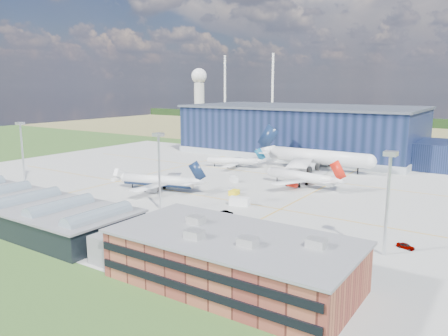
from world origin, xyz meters
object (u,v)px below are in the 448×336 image
at_px(airliner_red, 301,171).
at_px(gse_tug_a, 234,193).
at_px(gse_van_b, 234,179).
at_px(gse_van_c, 321,256).
at_px(light_mast_east, 388,186).
at_px(gse_cart_b, 254,159).
at_px(ops_building, 233,259).
at_px(light_mast_center, 159,159).
at_px(car_a, 406,246).
at_px(gse_van_a, 239,201).
at_px(airstair, 120,176).
at_px(airliner_regional, 233,158).
at_px(light_mast_west, 22,142).
at_px(airliner_navy, 158,175).
at_px(gse_tug_b, 205,227).
at_px(airliner_widebody, 318,149).
at_px(gse_cart_a, 232,190).
at_px(car_b, 226,213).
at_px(hangar, 306,133).

height_order(airliner_red, gse_tug_a, airliner_red).
distance_m(gse_van_b, gse_van_c, 79.18).
relative_size(light_mast_east, gse_cart_b, 6.79).
xyz_separation_m(ops_building, light_mast_center, (-45.01, 30.00, 10.64)).
bearing_deg(car_a, gse_van_a, 93.24).
distance_m(ops_building, airstair, 101.55).
xyz_separation_m(airliner_regional, gse_van_b, (16.73, -25.73, -3.46)).
bearing_deg(airliner_red, car_a, 145.14).
relative_size(light_mast_west, gse_van_a, 3.75).
bearing_deg(airliner_navy, ops_building, 127.91).
height_order(light_mast_west, gse_tug_b, light_mast_west).
xyz_separation_m(gse_tug_b, gse_van_c, (32.85, -3.39, 0.50)).
bearing_deg(airliner_widebody, gse_van_b, -113.64).
relative_size(light_mast_west, light_mast_center, 1.00).
bearing_deg(gse_van_b, airstair, 157.64).
height_order(airliner_navy, gse_van_a, airliner_navy).
distance_m(gse_van_c, car_a, 21.97).
xyz_separation_m(ops_building, light_mast_east, (19.99, 30.00, 10.64)).
relative_size(gse_cart_a, gse_van_b, 0.59).
bearing_deg(gse_tug_b, gse_cart_b, 138.88).
height_order(airliner_widebody, car_b, airliner_widebody).
distance_m(ops_building, gse_van_b, 88.04).
relative_size(light_mast_west, gse_van_b, 4.92).
xyz_separation_m(light_mast_east, airstair, (-106.76, 22.66, -13.96)).
distance_m(light_mast_west, light_mast_east, 135.00).
distance_m(gse_tug_b, gse_van_a, 24.52).
xyz_separation_m(ops_building, airliner_red, (-22.82, 82.00, 0.78)).
relative_size(hangar, airstair, 31.50).
bearing_deg(airliner_widebody, gse_cart_a, -100.89).
distance_m(airliner_red, gse_van_b, 25.89).
bearing_deg(hangar, gse_van_b, -86.39).
xyz_separation_m(gse_cart_b, airstair, (-21.42, -69.34, 0.74)).
relative_size(light_mast_east, car_a, 5.79).
relative_size(gse_van_a, gse_van_c, 1.30).
relative_size(gse_tug_a, gse_cart_a, 1.48).
distance_m(ops_building, gse_van_c, 21.90).
bearing_deg(airliner_navy, hangar, -109.60).
bearing_deg(gse_cart_b, gse_tug_b, -138.42).
distance_m(airliner_navy, gse_tug_b, 46.77).
bearing_deg(airstair, gse_cart_b, 68.10).
bearing_deg(gse_tug_b, airstair, -179.42).
bearing_deg(gse_van_b, airliner_regional, 72.08).
height_order(airliner_navy, airliner_red, airliner_red).
distance_m(gse_tug_b, airstair, 70.46).
distance_m(airliner_widebody, car_b, 79.43).
distance_m(hangar, car_a, 140.50).
relative_size(ops_building, gse_van_b, 9.83).
relative_size(airliner_navy, gse_cart_b, 10.06).
bearing_deg(ops_building, gse_van_c, 62.98).
relative_size(gse_tug_b, gse_van_a, 0.48).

